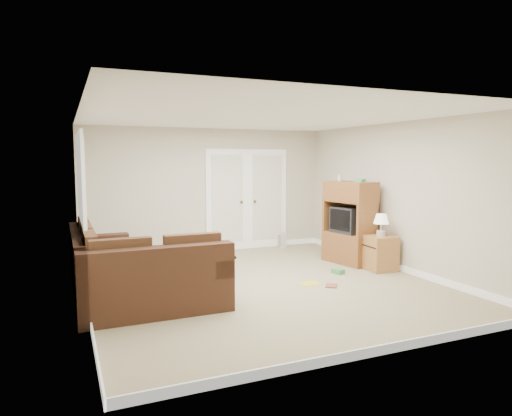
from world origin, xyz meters
name	(u,v)px	position (x,y,z in m)	size (l,w,h in m)	color
floor	(262,284)	(0.00, 0.00, 0.00)	(5.50, 5.50, 0.00)	tan
ceiling	(263,116)	(0.00, 0.00, 2.50)	(5.00, 5.50, 0.02)	white
wall_left	(82,209)	(-2.50, 0.00, 1.25)	(0.02, 5.50, 2.50)	beige
wall_right	(397,197)	(2.50, 0.00, 1.25)	(0.02, 5.50, 2.50)	beige
wall_back	(208,191)	(0.00, 2.75, 1.25)	(5.00, 0.02, 2.50)	beige
wall_front	(382,227)	(0.00, -2.75, 1.25)	(5.00, 0.02, 2.50)	beige
baseboards	(262,281)	(0.00, 0.00, 0.05)	(5.00, 5.50, 0.10)	white
french_doors	(247,200)	(0.85, 2.71, 1.04)	(1.80, 0.05, 2.13)	white
window_left	(81,182)	(-2.46, 1.00, 1.55)	(0.05, 1.92, 1.42)	white
sectional_sofa	(125,274)	(-1.99, 0.10, 0.34)	(1.88, 2.79, 0.86)	#3F2518
coffee_table	(199,261)	(-0.71, 0.94, 0.22)	(0.65, 1.06, 0.68)	black
tv_armoire	(349,222)	(2.04, 0.72, 0.75)	(0.67, 1.01, 1.59)	brown
side_cabinet	(380,250)	(2.20, 0.03, 0.35)	(0.48, 0.48, 0.96)	#AB753E
space_heater	(283,240)	(1.55, 2.45, 0.17)	(0.13, 0.11, 0.33)	silver
floor_magazine	(310,284)	(0.67, -0.25, 0.00)	(0.31, 0.24, 0.01)	gold
floor_greenbox	(338,271)	(1.42, 0.12, 0.04)	(0.14, 0.18, 0.07)	#429150
floor_book	(326,285)	(0.84, -0.44, 0.01)	(0.16, 0.22, 0.02)	brown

